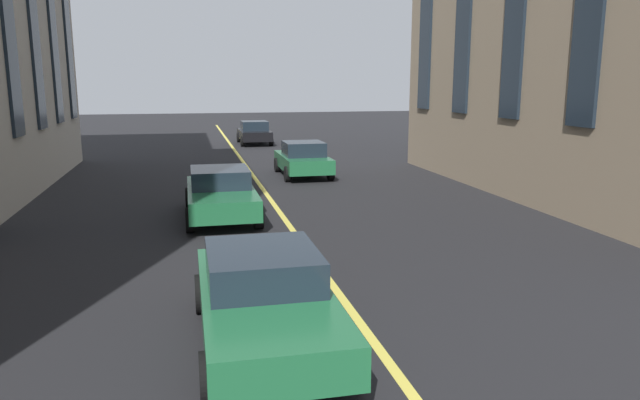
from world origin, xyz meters
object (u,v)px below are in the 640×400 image
object	(u,v)px
car_green_far	(303,159)
car_green_oncoming	(265,297)
car_black_parked_a	(254,133)
car_green_parked_b	(221,193)

from	to	relation	value
car_green_far	car_green_oncoming	xyz separation A→B (m)	(-15.09, 3.51, 0.00)
car_green_far	car_black_parked_a	xyz separation A→B (m)	(12.78, 0.51, 0.00)
car_green_oncoming	car_black_parked_a	bearing A→B (deg)	-6.15
car_green_oncoming	car_green_far	bearing A→B (deg)	-13.11
car_green_parked_b	car_green_oncoming	world-z (taller)	same
car_black_parked_a	car_green_oncoming	size ratio (longest dim) A/B	0.89
car_green_far	car_green_oncoming	bearing A→B (deg)	166.89
car_black_parked_a	car_green_oncoming	xyz separation A→B (m)	(-27.87, 3.00, 0.00)
car_green_parked_b	car_green_oncoming	xyz separation A→B (m)	(-8.35, -0.14, 0.00)
car_green_far	car_green_parked_b	size ratio (longest dim) A/B	0.89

